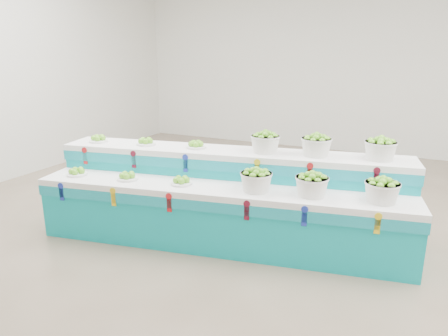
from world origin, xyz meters
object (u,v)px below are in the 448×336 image
Objects in this scene: display_stand at (224,198)px; plate_upper_mid at (146,141)px; basket_upper_right at (380,149)px; basket_lower_left at (256,180)px.

display_stand is 17.25× the size of plate_upper_mid.
basket_upper_right is (1.62, 0.55, 0.63)m from display_stand.
basket_lower_left is 1.39× the size of plate_upper_mid.
basket_upper_right is at bearing 8.83° from display_stand.
basket_upper_right reaches higher than display_stand.
plate_upper_mid reaches higher than display_stand.
basket_lower_left is 1.62m from plate_upper_mid.
basket_lower_left is (0.47, -0.18, 0.33)m from display_stand.
display_stand is 1.26m from plate_upper_mid.
basket_upper_right is at bearing 10.06° from plate_upper_mid.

